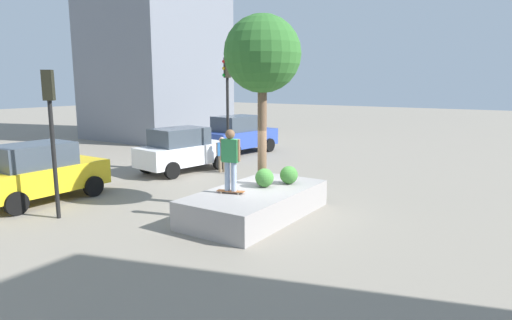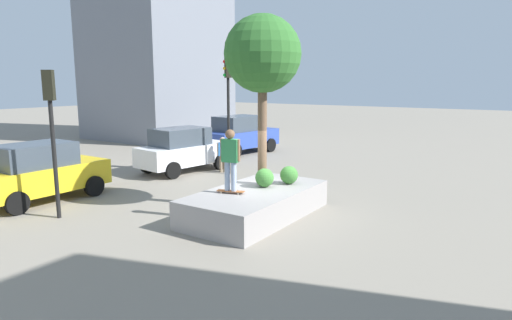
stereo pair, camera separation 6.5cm
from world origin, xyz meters
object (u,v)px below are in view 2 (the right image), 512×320
(taxi_cab, at_px, (40,172))
(traffic_light_median, at_px, (51,118))
(plaza_tree, at_px, (262,55))
(traffic_light_corner, at_px, (228,96))
(skateboard, at_px, (231,191))
(police_car, at_px, (183,149))
(sedan_parked, at_px, (240,134))
(bystander_watching, at_px, (223,152))
(skateboarder, at_px, (230,156))
(planter_ledge, at_px, (256,203))

(taxi_cab, bearing_deg, traffic_light_median, -109.61)
(plaza_tree, xyz_separation_m, traffic_light_corner, (3.82, 4.18, -1.37))
(skateboard, relative_size, police_car, 0.19)
(skateboard, relative_size, sedan_parked, 0.17)
(sedan_parked, bearing_deg, bystander_watching, -152.99)
(skateboarder, distance_m, taxi_cab, 6.90)
(skateboarder, height_order, bystander_watching, skateboarder)
(bystander_watching, bearing_deg, traffic_light_corner, -108.78)
(traffic_light_corner, bearing_deg, sedan_parked, 30.35)
(planter_ledge, distance_m, traffic_light_corner, 7.03)
(plaza_tree, distance_m, traffic_light_corner, 5.83)
(planter_ledge, bearing_deg, sedan_parked, 37.71)
(bystander_watching, bearing_deg, sedan_parked, 27.01)
(plaza_tree, relative_size, police_car, 1.15)
(taxi_cab, bearing_deg, traffic_light_corner, -19.72)
(plaza_tree, distance_m, traffic_light_median, 6.35)
(planter_ledge, height_order, taxi_cab, taxi_cab)
(sedan_parked, distance_m, traffic_light_median, 13.13)
(planter_ledge, height_order, skateboard, skateboard)
(traffic_light_corner, height_order, traffic_light_median, traffic_light_corner)
(skateboard, height_order, traffic_light_corner, traffic_light_corner)
(traffic_light_corner, bearing_deg, bystander_watching, 71.22)
(sedan_parked, bearing_deg, skateboarder, -145.82)
(planter_ledge, xyz_separation_m, police_car, (3.84, 6.43, 0.59))
(sedan_parked, xyz_separation_m, bystander_watching, (-4.72, -2.41, -0.17))
(police_car, height_order, bystander_watching, police_car)
(skateboarder, height_order, taxi_cab, skateboarder)
(skateboarder, relative_size, police_car, 0.40)
(police_car, bearing_deg, traffic_light_corner, -69.96)
(planter_ledge, xyz_separation_m, skateboarder, (-0.73, 0.39, 1.50))
(plaza_tree, distance_m, police_car, 7.85)
(planter_ledge, relative_size, plaza_tree, 0.92)
(skateboarder, height_order, traffic_light_corner, traffic_light_corner)
(taxi_cab, distance_m, police_car, 6.40)
(skateboarder, bearing_deg, plaza_tree, -4.94)
(taxi_cab, xyz_separation_m, police_car, (6.38, -0.56, -0.00))
(skateboarder, xyz_separation_m, traffic_light_median, (-2.58, 4.41, 1.03))
(planter_ledge, height_order, sedan_parked, sedan_parked)
(skateboard, bearing_deg, police_car, 52.83)
(planter_ledge, xyz_separation_m, taxi_cab, (-2.53, 6.99, 0.59))
(police_car, distance_m, traffic_light_median, 7.59)
(skateboard, distance_m, skateboarder, 1.04)
(planter_ledge, height_order, traffic_light_corner, traffic_light_corner)
(skateboard, xyz_separation_m, sedan_parked, (10.17, 6.91, 0.20))
(police_car, distance_m, bystander_watching, 1.77)
(plaza_tree, height_order, traffic_light_corner, plaza_tree)
(skateboarder, height_order, sedan_parked, skateboarder)
(skateboarder, xyz_separation_m, sedan_parked, (10.17, 6.91, -0.84))
(traffic_light_corner, bearing_deg, skateboarder, -142.57)
(traffic_light_corner, bearing_deg, taxi_cab, 160.28)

